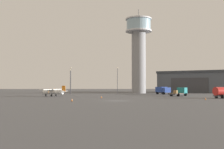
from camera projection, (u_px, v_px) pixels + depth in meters
ground_plane at (116, 101)px, 59.24m from camera, size 400.00×400.00×0.00m
control_tower at (139, 48)px, 116.19m from camera, size 10.90×10.90×35.29m
hangar at (195, 82)px, 130.17m from camera, size 37.81×35.75×9.71m
airplane_white at (53, 91)px, 82.09m from camera, size 8.29×10.43×3.18m
truck_flatbed_teal at (180, 92)px, 85.38m from camera, size 6.73×6.99×2.61m
truck_box_blue at (163, 90)px, 101.30m from camera, size 4.72×6.75×2.73m
light_post_west at (70, 80)px, 101.11m from camera, size 0.44×0.44×9.13m
light_post_east at (117, 78)px, 109.21m from camera, size 0.44×0.44×10.38m
light_post_north at (71, 78)px, 109.69m from camera, size 0.44×0.44×10.42m
traffic_cone_near_left at (101, 97)px, 71.27m from camera, size 0.36×0.36×0.57m
traffic_cone_near_right at (205, 99)px, 62.44m from camera, size 0.36×0.36×0.61m
traffic_cone_mid_apron at (72, 100)px, 56.67m from camera, size 0.36×0.36×0.62m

